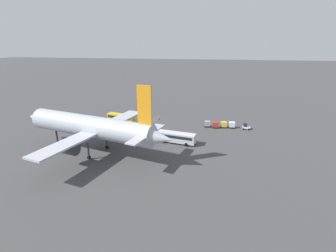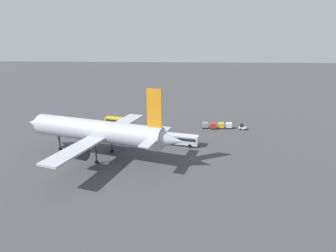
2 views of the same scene
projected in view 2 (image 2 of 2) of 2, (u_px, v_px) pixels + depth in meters
ground_plane at (154, 122)px, 97.62m from camera, size 600.00×600.00×0.00m
airplane at (98, 131)px, 66.11m from camera, size 44.84×37.96×18.85m
shuttle_bus_near at (119, 121)px, 92.20m from camera, size 10.59×5.20×3.18m
shuttle_bus_far at (179, 139)px, 76.08m from camera, size 11.48×5.06×3.05m
baggage_tug at (242, 127)px, 89.41m from camera, size 2.49×1.79×2.10m
worker_person at (157, 121)px, 96.66m from camera, size 0.38×0.38×1.74m
cargo_cart_white at (229, 125)px, 90.32m from camera, size 2.03×1.72×2.06m
cargo_cart_yellow at (221, 125)px, 90.33m from camera, size 2.03×1.72×2.06m
cargo_cart_red at (213, 126)px, 89.95m from camera, size 2.03×1.72×2.06m
cargo_cart_grey at (205, 125)px, 90.69m from camera, size 2.03×1.72×2.06m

